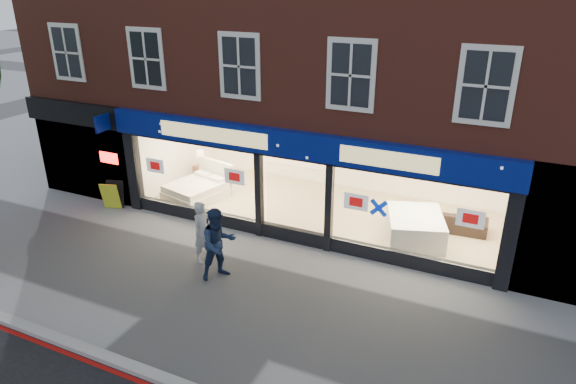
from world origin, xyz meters
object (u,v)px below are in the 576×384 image
Objects in this scene: sofa at (452,220)px; pedestrian_blue at (218,244)px; pedestrian_grey at (203,232)px; mattress_stack at (415,227)px; display_bed at (199,189)px; a_board at (113,195)px.

pedestrian_blue is (-4.86, -4.91, 0.54)m from sofa.
mattress_stack is at bearing -43.87° from pedestrian_grey.
display_bed is at bearing 75.70° from pedestrian_blue.
display_bed is 1.21× the size of pedestrian_blue.
display_bed reaches higher than a_board.
pedestrian_blue is at bearing -136.25° from mattress_stack.
display_bed is at bearing 47.43° from pedestrian_grey.
display_bed is at bearing 21.92° from a_board.
display_bed is 4.03m from pedestrian_grey.
a_board is at bearing 12.68° from sofa.
pedestrian_blue reaches higher than a_board.
sofa is at bearing -8.96° from pedestrian_blue.
a_board is at bearing -127.30° from display_bed.
sofa is 10.54m from a_board.
mattress_stack is 9.46m from a_board.
sofa is 6.94m from pedestrian_blue.
mattress_stack is 1.12× the size of sofa.
mattress_stack is 1.34× the size of pedestrian_grey.
pedestrian_blue reaches higher than sofa.
pedestrian_grey is (-5.66, -4.40, 0.44)m from sofa.
pedestrian_grey reaches higher than sofa.
pedestrian_blue reaches higher than mattress_stack.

